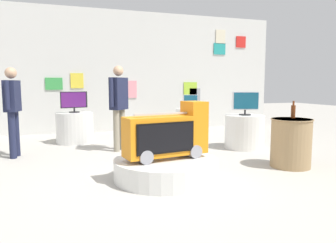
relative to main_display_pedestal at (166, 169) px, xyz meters
name	(u,v)px	position (x,y,z in m)	size (l,w,h in m)	color
ground_plane	(160,179)	(-0.09, -0.01, -0.14)	(30.00, 30.00, 0.00)	#B2ADA3
back_wall_display	(109,71)	(-0.07, 4.87, 1.53)	(10.10, 0.13, 3.35)	silver
main_display_pedestal	(166,169)	(0.00, 0.00, 0.00)	(1.45, 1.45, 0.29)	silver
novelty_firetruck_tv	(168,135)	(0.03, 0.00, 0.47)	(1.22, 0.56, 0.79)	gray
display_pedestal_left_rear	(75,128)	(-1.10, 3.29, 0.20)	(0.82, 0.82, 0.69)	silver
tv_on_left_rear	(74,101)	(-1.10, 3.28, 0.80)	(0.59, 0.23, 0.47)	black
display_pedestal_center_rear	(244,132)	(2.21, 1.54, 0.20)	(0.80, 0.80, 0.69)	silver
tv_on_center_rear	(245,102)	(2.21, 1.54, 0.81)	(0.53, 0.24, 0.48)	black
display_pedestal_right_rear	(190,122)	(1.81, 3.54, 0.20)	(0.76, 0.76, 0.69)	silver
tv_on_right_rear	(190,101)	(1.81, 3.53, 0.74)	(0.37, 0.21, 0.36)	black
side_table_round	(291,143)	(2.09, -0.01, 0.25)	(0.64, 0.64, 0.77)	#9E7F56
bottle_on_side_table	(293,111)	(2.19, 0.10, 0.74)	(0.07, 0.07, 0.28)	brown
shopper_browsing_near_truck	(119,101)	(-0.29, 2.11, 0.84)	(0.41, 0.43, 1.68)	gray
shopper_browsing_rear	(13,105)	(-2.19, 2.12, 0.80)	(0.26, 0.55, 1.61)	#1E233F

